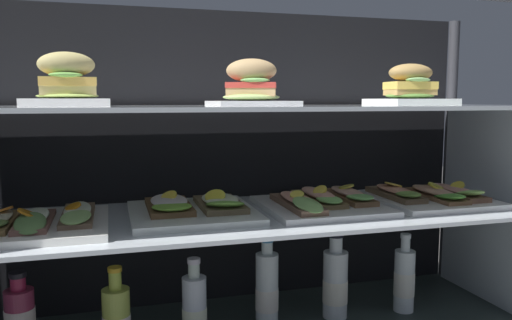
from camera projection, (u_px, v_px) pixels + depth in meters
The scene contains 18 objects.
case_frame at pixel (242, 153), 1.44m from camera, with size 1.56×0.51×0.91m.
riser_lower_tier at pixel (256, 274), 1.34m from camera, with size 1.49×0.44×0.31m.
shelf_lower_glass at pixel (256, 215), 1.32m from camera, with size 1.50×0.46×0.01m, color silver.
riser_upper_tier at pixel (256, 162), 1.30m from camera, with size 1.49×0.44×0.27m.
shelf_upper_glass at pixel (256, 108), 1.29m from camera, with size 1.50×0.46×0.01m, color silver.
plated_roll_sandwich_far_right at pixel (67, 86), 1.18m from camera, with size 0.19×0.19×0.13m.
plated_roll_sandwich_right_of_center at pixel (251, 88), 1.30m from camera, with size 0.21×0.21×0.12m.
plated_roll_sandwich_near_left_corner at pixel (410, 90), 1.42m from camera, with size 0.19×0.19×0.11m.
open_sandwich_tray_mid_right at pixel (38, 222), 1.14m from camera, with size 0.31×0.32×0.06m.
open_sandwich_tray_far_right at pixel (194, 208), 1.29m from camera, with size 0.31×0.32×0.06m.
open_sandwich_tray_right_of_center at pixel (322, 202), 1.37m from camera, with size 0.31×0.32×0.06m.
open_sandwich_tray_near_left_corner at pixel (429, 196), 1.45m from camera, with size 0.31×0.32×0.06m.
juice_bottle_near_post at pixel (20, 320), 1.22m from camera, with size 0.07×0.07×0.21m.
juice_bottle_front_right_end at pixel (116, 319), 1.25m from camera, with size 0.07×0.07×0.21m.
juice_bottle_front_fourth at pixel (194, 307), 1.31m from camera, with size 0.06×0.06×0.21m.
juice_bottle_back_right at pixel (267, 290), 1.38m from camera, with size 0.06×0.06×0.25m.
juice_bottle_tucked_behind at pixel (335, 284), 1.43m from camera, with size 0.07×0.07×0.24m.
juice_bottle_front_second at pixel (404, 280), 1.48m from camera, with size 0.06×0.06×0.23m.
Camera 1 is at (-0.36, -1.24, 0.65)m, focal length 35.63 mm.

